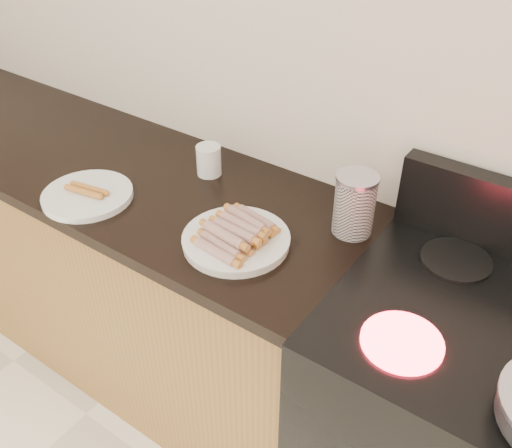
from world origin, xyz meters
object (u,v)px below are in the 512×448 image
Objects in this scene: stove at (461,447)px; mug at (209,160)px; side_plate at (88,195)px; main_plate at (236,241)px; canister at (355,204)px.

mug is at bearing 170.78° from stove.
side_plate is at bearing -172.06° from stove.
mug is (-0.97, 0.16, 0.49)m from stove.
main_plate is at bearing -40.02° from mug.
side_plate is (-0.50, -0.08, 0.00)m from main_plate.
main_plate is at bearing -134.07° from canister.
side_plate is 1.53× the size of canister.
mug reaches higher than side_plate.
mug reaches higher than stove.
mug is (-0.52, 0.01, -0.04)m from canister.
side_plate is 0.79m from canister.
side_plate is at bearing -171.03° from main_plate.
main_plate is 2.94× the size of mug.
side_plate is at bearing -156.72° from canister.
canister reaches higher than mug.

